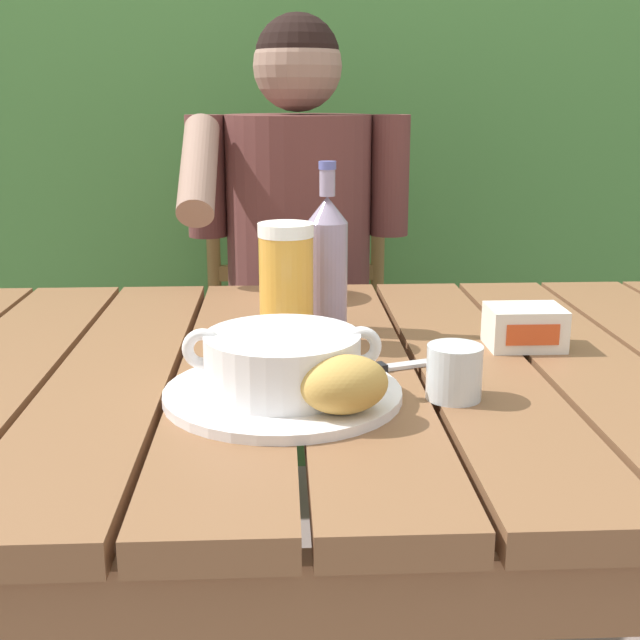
{
  "coord_description": "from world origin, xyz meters",
  "views": [
    {
      "loc": [
        -0.1,
        -1.08,
        1.09
      ],
      "look_at": [
        -0.05,
        -0.04,
        0.8
      ],
      "focal_mm": 46.48,
      "sensor_mm": 36.0,
      "label": 1
    }
  ],
  "objects_px": {
    "bread_roll": "(344,384)",
    "water_glass_small": "(454,372)",
    "person_eating": "(298,260)",
    "beer_bottle": "(327,261)",
    "table_knife": "(383,367)",
    "soup_bowl": "(282,360)",
    "serving_plate": "(283,393)",
    "beer_glass": "(286,284)",
    "diner_bowl": "(304,280)",
    "butter_tub": "(525,327)",
    "chair_near_diner": "(298,346)"
  },
  "relations": [
    {
      "from": "beer_bottle",
      "to": "bread_roll",
      "type": "bearing_deg",
      "value": -90.38
    },
    {
      "from": "beer_glass",
      "to": "bread_roll",
      "type": "bearing_deg",
      "value": -78.89
    },
    {
      "from": "chair_near_diner",
      "to": "bread_roll",
      "type": "height_order",
      "value": "chair_near_diner"
    },
    {
      "from": "chair_near_diner",
      "to": "beer_glass",
      "type": "bearing_deg",
      "value": -92.32
    },
    {
      "from": "chair_near_diner",
      "to": "water_glass_small",
      "type": "distance_m",
      "value": 1.12
    },
    {
      "from": "chair_near_diner",
      "to": "beer_bottle",
      "type": "relative_size",
      "value": 3.88
    },
    {
      "from": "bread_roll",
      "to": "table_knife",
      "type": "distance_m",
      "value": 0.19
    },
    {
      "from": "chair_near_diner",
      "to": "butter_tub",
      "type": "distance_m",
      "value": 0.96
    },
    {
      "from": "bread_roll",
      "to": "water_glass_small",
      "type": "height_order",
      "value": "bread_roll"
    },
    {
      "from": "serving_plate",
      "to": "bread_roll",
      "type": "relative_size",
      "value": 2.4
    },
    {
      "from": "water_glass_small",
      "to": "beer_bottle",
      "type": "bearing_deg",
      "value": 113.59
    },
    {
      "from": "soup_bowl",
      "to": "bread_roll",
      "type": "distance_m",
      "value": 0.1
    },
    {
      "from": "chair_near_diner",
      "to": "person_eating",
      "type": "distance_m",
      "value": 0.33
    },
    {
      "from": "serving_plate",
      "to": "beer_glass",
      "type": "distance_m",
      "value": 0.24
    },
    {
      "from": "soup_bowl",
      "to": "bread_roll",
      "type": "xyz_separation_m",
      "value": [
        0.07,
        -0.08,
        -0.0
      ]
    },
    {
      "from": "chair_near_diner",
      "to": "person_eating",
      "type": "relative_size",
      "value": 0.8
    },
    {
      "from": "bread_roll",
      "to": "water_glass_small",
      "type": "xyz_separation_m",
      "value": [
        0.14,
        0.07,
        -0.01
      ]
    },
    {
      "from": "table_knife",
      "to": "water_glass_small",
      "type": "bearing_deg",
      "value": -56.48
    },
    {
      "from": "bread_roll",
      "to": "water_glass_small",
      "type": "bearing_deg",
      "value": 26.76
    },
    {
      "from": "person_eating",
      "to": "beer_bottle",
      "type": "relative_size",
      "value": 4.85
    },
    {
      "from": "water_glass_small",
      "to": "butter_tub",
      "type": "relative_size",
      "value": 0.62
    },
    {
      "from": "bread_roll",
      "to": "diner_bowl",
      "type": "bearing_deg",
      "value": 92.57
    },
    {
      "from": "chair_near_diner",
      "to": "table_knife",
      "type": "relative_size",
      "value": 6.96
    },
    {
      "from": "beer_glass",
      "to": "serving_plate",
      "type": "bearing_deg",
      "value": -91.82
    },
    {
      "from": "serving_plate",
      "to": "bread_roll",
      "type": "height_order",
      "value": "bread_roll"
    },
    {
      "from": "chair_near_diner",
      "to": "soup_bowl",
      "type": "relative_size",
      "value": 4.25
    },
    {
      "from": "beer_glass",
      "to": "water_glass_small",
      "type": "bearing_deg",
      "value": -50.43
    },
    {
      "from": "bread_roll",
      "to": "serving_plate",
      "type": "bearing_deg",
      "value": 130.6
    },
    {
      "from": "serving_plate",
      "to": "soup_bowl",
      "type": "height_order",
      "value": "soup_bowl"
    },
    {
      "from": "water_glass_small",
      "to": "chair_near_diner",
      "type": "bearing_deg",
      "value": 98.71
    },
    {
      "from": "butter_tub",
      "to": "table_knife",
      "type": "xyz_separation_m",
      "value": [
        -0.22,
        -0.1,
        -0.03
      ]
    },
    {
      "from": "bread_roll",
      "to": "butter_tub",
      "type": "height_order",
      "value": "bread_roll"
    },
    {
      "from": "person_eating",
      "to": "beer_bottle",
      "type": "distance_m",
      "value": 0.57
    },
    {
      "from": "bread_roll",
      "to": "beer_bottle",
      "type": "bearing_deg",
      "value": 89.62
    },
    {
      "from": "person_eating",
      "to": "soup_bowl",
      "type": "distance_m",
      "value": 0.86
    },
    {
      "from": "serving_plate",
      "to": "table_knife",
      "type": "relative_size",
      "value": 1.98
    },
    {
      "from": "water_glass_small",
      "to": "soup_bowl",
      "type": "bearing_deg",
      "value": 177.22
    },
    {
      "from": "table_knife",
      "to": "serving_plate",
      "type": "bearing_deg",
      "value": -143.6
    },
    {
      "from": "beer_glass",
      "to": "butter_tub",
      "type": "height_order",
      "value": "beer_glass"
    },
    {
      "from": "water_glass_small",
      "to": "butter_tub",
      "type": "height_order",
      "value": "water_glass_small"
    },
    {
      "from": "butter_tub",
      "to": "table_knife",
      "type": "height_order",
      "value": "butter_tub"
    },
    {
      "from": "beer_glass",
      "to": "butter_tub",
      "type": "xyz_separation_m",
      "value": [
        0.34,
        -0.04,
        -0.06
      ]
    },
    {
      "from": "chair_near_diner",
      "to": "water_glass_small",
      "type": "xyz_separation_m",
      "value": [
        0.16,
        -1.07,
        0.29
      ]
    },
    {
      "from": "chair_near_diner",
      "to": "beer_bottle",
      "type": "height_order",
      "value": "chair_near_diner"
    },
    {
      "from": "person_eating",
      "to": "water_glass_small",
      "type": "relative_size",
      "value": 18.81
    },
    {
      "from": "water_glass_small",
      "to": "butter_tub",
      "type": "distance_m",
      "value": 0.25
    },
    {
      "from": "water_glass_small",
      "to": "table_knife",
      "type": "height_order",
      "value": "water_glass_small"
    },
    {
      "from": "soup_bowl",
      "to": "table_knife",
      "type": "bearing_deg",
      "value": 36.4
    },
    {
      "from": "beer_bottle",
      "to": "diner_bowl",
      "type": "distance_m",
      "value": 0.24
    },
    {
      "from": "beer_bottle",
      "to": "butter_tub",
      "type": "height_order",
      "value": "beer_bottle"
    }
  ]
}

